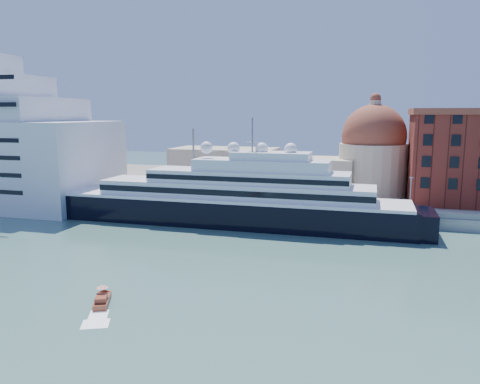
% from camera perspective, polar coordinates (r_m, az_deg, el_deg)
% --- Properties ---
extents(ground, '(400.00, 400.00, 0.00)m').
position_cam_1_polar(ground, '(79.92, -0.77, -7.92)').
color(ground, '#3A645A').
rests_on(ground, ground).
extents(quay, '(180.00, 10.00, 2.50)m').
position_cam_1_polar(quay, '(111.59, 4.22, -2.25)').
color(quay, gray).
rests_on(quay, ground).
extents(land, '(260.00, 72.00, 2.00)m').
position_cam_1_polar(land, '(151.41, 7.36, 0.71)').
color(land, slate).
rests_on(land, ground).
extents(quay_fence, '(180.00, 0.10, 1.20)m').
position_cam_1_polar(quay_fence, '(106.91, 3.75, -1.75)').
color(quay_fence, slate).
rests_on(quay_fence, quay).
extents(superyacht, '(90.52, 12.55, 27.05)m').
position_cam_1_polar(superyacht, '(103.44, -3.17, -1.24)').
color(superyacht, black).
rests_on(superyacht, ground).
extents(service_barge, '(10.60, 4.81, 2.30)m').
position_cam_1_polar(service_barge, '(113.50, -14.08, -2.62)').
color(service_barge, white).
rests_on(service_barge, ground).
extents(water_taxi, '(3.69, 5.37, 2.43)m').
position_cam_1_polar(water_taxi, '(63.51, -16.46, -12.47)').
color(water_taxi, maroon).
rests_on(water_taxi, ground).
extents(church, '(66.00, 18.00, 25.50)m').
position_cam_1_polar(church, '(132.33, 9.08, 3.74)').
color(church, beige).
rests_on(church, land).
extents(lamp_posts, '(120.80, 2.40, 18.00)m').
position_cam_1_polar(lamp_posts, '(111.73, -2.28, 2.25)').
color(lamp_posts, slate).
rests_on(lamp_posts, quay).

